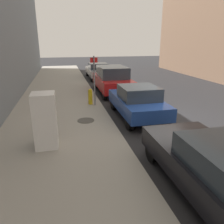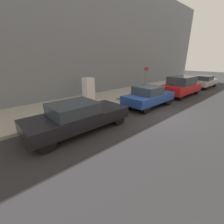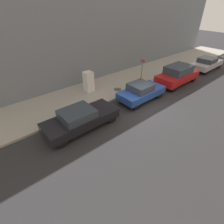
% 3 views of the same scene
% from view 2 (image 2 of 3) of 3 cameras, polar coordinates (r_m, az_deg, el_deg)
% --- Properties ---
extents(ground_plane, '(80.00, 80.00, 0.00)m').
position_cam_2_polar(ground_plane, '(9.99, 16.14, 0.09)').
color(ground_plane, '#28282B').
extents(sidewalk_slab, '(4.40, 44.00, 0.16)m').
position_cam_2_polar(sidewalk_slab, '(12.75, -1.16, 5.36)').
color(sidewalk_slab, '#9E998E').
rests_on(sidewalk_slab, ground).
extents(building_facade_near, '(2.24, 39.60, 10.48)m').
position_cam_2_polar(building_facade_near, '(15.16, -10.66, 26.96)').
color(building_facade_near, slate).
rests_on(building_facade_near, ground).
extents(discarded_refrigerator, '(0.68, 0.73, 1.72)m').
position_cam_2_polar(discarded_refrigerator, '(11.74, -8.94, 8.59)').
color(discarded_refrigerator, white).
rests_on(discarded_refrigerator, sidewalk_slab).
extents(manhole_cover, '(0.70, 0.70, 0.02)m').
position_cam_2_polar(manhole_cover, '(12.12, 3.17, 5.01)').
color(manhole_cover, '#47443F').
rests_on(manhole_cover, sidewalk_slab).
extents(street_sign_post, '(0.36, 0.07, 2.48)m').
position_cam_2_polar(street_sign_post, '(13.08, 12.53, 11.84)').
color(street_sign_post, slate).
rests_on(street_sign_post, sidewalk_slab).
extents(fire_hydrant, '(0.22, 0.22, 0.82)m').
position_cam_2_polar(fire_hydrant, '(13.56, 12.17, 7.94)').
color(fire_hydrant, gold).
rests_on(fire_hydrant, sidewalk_slab).
extents(parked_sedan_dark, '(1.89, 4.76, 1.37)m').
position_cam_2_polar(parked_sedan_dark, '(7.06, -12.96, -1.56)').
color(parked_sedan_dark, black).
rests_on(parked_sedan_dark, ground).
extents(parked_hatchback_blue, '(1.79, 3.95, 1.46)m').
position_cam_2_polar(parked_hatchback_blue, '(10.81, 13.75, 5.89)').
color(parked_hatchback_blue, '#23479E').
rests_on(parked_hatchback_blue, ground).
extents(parked_suv_red, '(1.96, 4.60, 1.74)m').
position_cam_2_polar(parked_suv_red, '(15.23, 24.84, 9.06)').
color(parked_suv_red, red).
rests_on(parked_suv_red, ground).
extents(parked_sedan_silver, '(1.80, 4.38, 1.40)m').
position_cam_2_polar(parked_sedan_silver, '(20.91, 31.55, 9.92)').
color(parked_sedan_silver, silver).
rests_on(parked_sedan_silver, ground).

